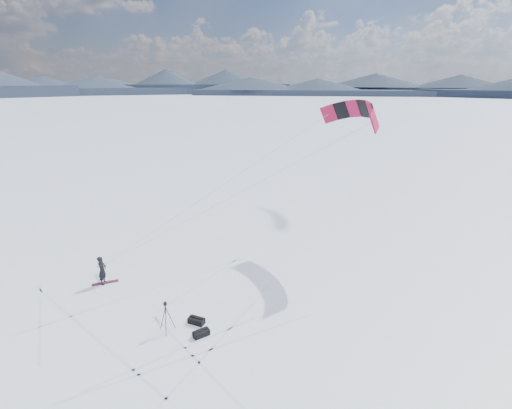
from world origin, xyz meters
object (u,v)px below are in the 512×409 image
object	(u,v)px
snowboard	(105,283)
tripod	(166,313)
gear_bag_a	(201,333)
snowkiter	(104,283)
gear_bag_b	(196,321)

from	to	relation	value
snowboard	tripod	size ratio (longest dim) A/B	0.94
gear_bag_a	tripod	bearing A→B (deg)	134.87
snowkiter	tripod	world-z (taller)	tripod
snowboard	gear_bag_b	size ratio (longest dim) A/B	1.69
snowboard	gear_bag_a	distance (m)	7.97
gear_bag_b	gear_bag_a	bearing A→B (deg)	-45.48
tripod	gear_bag_a	distance (m)	1.92
tripod	gear_bag_b	world-z (taller)	tripod
tripod	gear_bag_a	size ratio (longest dim) A/B	1.88
tripod	gear_bag_b	xyz separation A→B (m)	(1.42, 0.20, -0.85)
snowkiter	snowboard	world-z (taller)	snowkiter
snowkiter	gear_bag_b	world-z (taller)	snowkiter
snowkiter	snowboard	size ratio (longest dim) A/B	1.19
tripod	gear_bag_b	distance (m)	1.67
snowkiter	snowboard	distance (m)	0.07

